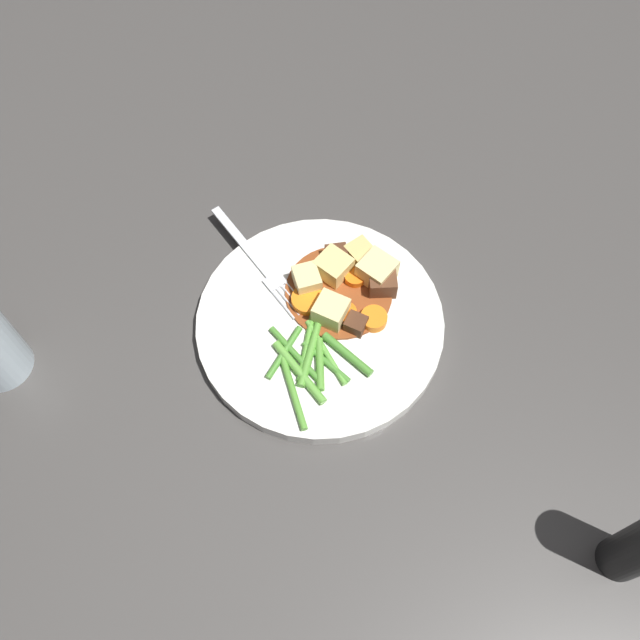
{
  "coord_description": "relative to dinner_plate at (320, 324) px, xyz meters",
  "views": [
    {
      "loc": [
        -0.35,
        -0.09,
        0.68
      ],
      "look_at": [
        0.0,
        0.0,
        0.02
      ],
      "focal_mm": 39.57,
      "sensor_mm": 36.0,
      "label": 1
    }
  ],
  "objects": [
    {
      "name": "meat_chunk_0",
      "position": [
        -0.0,
        -0.04,
        0.02
      ],
      "size": [
        0.02,
        0.02,
        0.02
      ],
      "primitive_type": "cube",
      "rotation": [
        0.0,
        0.0,
        4.51
      ],
      "color": "#4C2B19",
      "rests_on": "dinner_plate"
    },
    {
      "name": "green_bean_8",
      "position": [
        -0.05,
        0.02,
        0.01
      ],
      "size": [
        0.05,
        0.07,
        0.01
      ],
      "primitive_type": "cylinder",
      "rotation": [
        0.0,
        1.57,
        0.95
      ],
      "color": "#4C8E33",
      "rests_on": "dinner_plate"
    },
    {
      "name": "potato_chunk_3",
      "position": [
        0.09,
        -0.02,
        0.02
      ],
      "size": [
        0.04,
        0.04,
        0.02
      ],
      "primitive_type": "cube",
      "rotation": [
        0.0,
        0.0,
        0.88
      ],
      "color": "#DBBC6B",
      "rests_on": "dinner_plate"
    },
    {
      "name": "potato_chunk_4",
      "position": [
        0.06,
        0.0,
        0.02
      ],
      "size": [
        0.04,
        0.04,
        0.03
      ],
      "primitive_type": "cube",
      "rotation": [
        0.0,
        0.0,
        2.69
      ],
      "color": "#E5CC7A",
      "rests_on": "dinner_plate"
    },
    {
      "name": "green_bean_0",
      "position": [
        -0.04,
        -0.02,
        0.01
      ],
      "size": [
        0.07,
        0.06,
        0.01
      ],
      "primitive_type": "cylinder",
      "rotation": [
        0.0,
        1.57,
        0.74
      ],
      "color": "#66AD42",
      "rests_on": "dinner_plate"
    },
    {
      "name": "green_bean_9",
      "position": [
        -0.09,
        0.01,
        0.01
      ],
      "size": [
        0.07,
        0.05,
        0.01
      ],
      "primitive_type": "cylinder",
      "rotation": [
        0.0,
        1.57,
        0.54
      ],
      "color": "#599E38",
      "rests_on": "dinner_plate"
    },
    {
      "name": "meat_chunk_1",
      "position": [
        0.08,
        -0.0,
        0.02
      ],
      "size": [
        0.03,
        0.03,
        0.02
      ],
      "primitive_type": "cube",
      "rotation": [
        0.0,
        0.0,
        5.12
      ],
      "color": "#4C2B19",
      "rests_on": "dinner_plate"
    },
    {
      "name": "green_bean_7",
      "position": [
        -0.07,
        0.01,
        0.01
      ],
      "size": [
        0.06,
        0.07,
        0.01
      ],
      "primitive_type": "cylinder",
      "rotation": [
        0.0,
        1.57,
        0.89
      ],
      "color": "#66AD42",
      "rests_on": "dinner_plate"
    },
    {
      "name": "meat_chunk_2",
      "position": [
        0.05,
        -0.06,
        0.02
      ],
      "size": [
        0.04,
        0.04,
        0.02
      ],
      "primitive_type": "cube",
      "rotation": [
        0.0,
        0.0,
        3.43
      ],
      "color": "#56331E",
      "rests_on": "dinner_plate"
    },
    {
      "name": "carrot_slice_0",
      "position": [
        0.02,
        0.02,
        0.01
      ],
      "size": [
        0.05,
        0.05,
        0.01
      ],
      "primitive_type": "cylinder",
      "rotation": [
        0.0,
        0.0,
        2.7
      ],
      "color": "orange",
      "rests_on": "dinner_plate"
    },
    {
      "name": "carrot_slice_1",
      "position": [
        0.06,
        -0.03,
        0.01
      ],
      "size": [
        0.03,
        0.03,
        0.01
      ],
      "primitive_type": "cylinder",
      "rotation": [
        0.0,
        0.0,
        5.94
      ],
      "color": "orange",
      "rests_on": "dinner_plate"
    },
    {
      "name": "green_bean_4",
      "position": [
        -0.05,
        0.03,
        0.01
      ],
      "size": [
        0.07,
        0.02,
        0.01
      ],
      "primitive_type": "cylinder",
      "rotation": [
        0.0,
        1.57,
        -0.26
      ],
      "color": "#4C8E33",
      "rests_on": "dinner_plate"
    },
    {
      "name": "stew_sauce",
      "position": [
        0.04,
        -0.01,
        0.01
      ],
      "size": [
        0.12,
        0.12,
        0.0
      ],
      "primitive_type": "cylinder",
      "color": "brown",
      "rests_on": "dinner_plate"
    },
    {
      "name": "green_bean_10",
      "position": [
        -0.05,
        -0.02,
        0.01
      ],
      "size": [
        0.04,
        0.06,
        0.01
      ],
      "primitive_type": "cylinder",
      "rotation": [
        0.0,
        1.57,
        1.06
      ],
      "color": "#4C8E33",
      "rests_on": "dinner_plate"
    },
    {
      "name": "fork",
      "position": [
        0.05,
        0.08,
        0.01
      ],
      "size": [
        0.12,
        0.14,
        0.0
      ],
      "color": "silver",
      "rests_on": "dinner_plate"
    },
    {
      "name": "green_bean_1",
      "position": [
        -0.03,
        -0.0,
        0.01
      ],
      "size": [
        0.05,
        0.01,
        0.01
      ],
      "primitive_type": "cylinder",
      "rotation": [
        0.0,
        1.57,
        0.02
      ],
      "color": "#599E38",
      "rests_on": "dinner_plate"
    },
    {
      "name": "green_bean_6",
      "position": [
        -0.05,
        0.0,
        0.01
      ],
      "size": [
        0.06,
        0.01,
        0.01
      ],
      "primitive_type": "cylinder",
      "rotation": [
        0.0,
        1.57,
        -0.0
      ],
      "color": "#599E38",
      "rests_on": "dinner_plate"
    },
    {
      "name": "carrot_slice_3",
      "position": [
        0.01,
        -0.03,
        0.01
      ],
      "size": [
        0.03,
        0.03,
        0.01
      ],
      "primitive_type": "cylinder",
      "rotation": [
        0.0,
        0.0,
        1.25
      ],
      "color": "orange",
      "rests_on": "dinner_plate"
    },
    {
      "name": "ground_plane",
      "position": [
        0.0,
        0.0,
        -0.01
      ],
      "size": [
        3.0,
        3.0,
        0.0
      ],
      "primitive_type": "plane",
      "color": "#423F3D"
    },
    {
      "name": "carrot_slice_2",
      "position": [
        0.01,
        -0.06,
        0.01
      ],
      "size": [
        0.04,
        0.04,
        0.01
      ],
      "primitive_type": "cylinder",
      "rotation": [
        0.0,
        0.0,
        5.12
      ],
      "color": "orange",
      "rests_on": "dinner_plate"
    },
    {
      "name": "potato_chunk_1",
      "position": [
        0.07,
        -0.05,
        0.02
      ],
      "size": [
        0.05,
        0.05,
        0.03
      ],
      "primitive_type": "cube",
      "rotation": [
        0.0,
        0.0,
        5.85
      ],
      "color": "#EAD68C",
      "rests_on": "dinner_plate"
    },
    {
      "name": "green_bean_3",
      "position": [
        -0.03,
        -0.04,
        0.01
      ],
      "size": [
        0.04,
        0.06,
        0.01
      ],
      "primitive_type": "cylinder",
      "rotation": [
        0.0,
        1.57,
        1.07
      ],
      "color": "#4C8E33",
      "rests_on": "dinner_plate"
    },
    {
      "name": "green_bean_5",
      "position": [
        -0.05,
        -0.01,
        0.01
      ],
      "size": [
        0.06,
        0.02,
        0.01
      ],
      "primitive_type": "cylinder",
      "rotation": [
        0.0,
        1.57,
        0.27
      ],
      "color": "#599E38",
      "rests_on": "dinner_plate"
    },
    {
      "name": "green_bean_2",
      "position": [
        -0.03,
        0.01,
        0.01
      ],
      "size": [
        0.08,
        0.01,
        0.01
      ],
      "primitive_type": "cylinder",
      "rotation": [
        0.0,
        1.57,
        0.08
      ],
      "color": "#599E38",
      "rests_on": "dinner_plate"
    },
    {
      "name": "dinner_plate",
      "position": [
        0.0,
        0.0,
        0.0
      ],
      "size": [
        0.27,
        0.27,
        0.02
      ],
      "primitive_type": "cylinder",
      "color": "white",
      "rests_on": "ground_plane"
    },
    {
      "name": "potato_chunk_0",
      "position": [
        0.04,
        0.02,
        0.02
      ],
      "size": [
        0.04,
        0.04,
        0.03
      ],
      "primitive_type": "cube",
      "rotation": [
        0.0,
        0.0,
        2.11
      ],
      "color": "#EAD68C",
      "rests_on": "dinner_plate"
    },
    {
      "name": "potato_chunk_2",
      "position": [
        0.01,
        -0.01,
        0.02
      ],
      "size": [
        0.04,
        0.04,
        0.03
      ],
      "primitive_type": "cube",
      "rotation": [
        0.0,
        0.0,
        1.35
      ],
      "color": "#EAD68C",
      "rests_on": "dinner_plate"
    }
  ]
}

